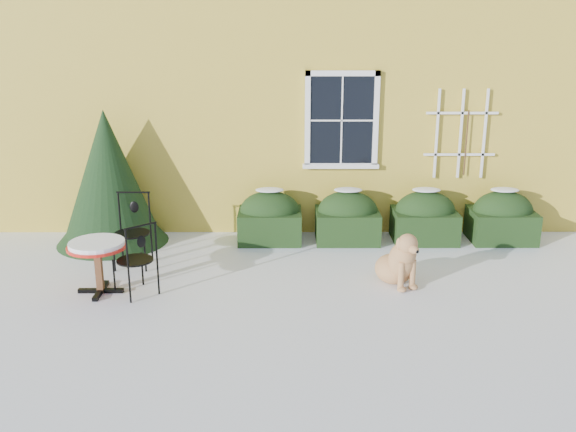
{
  "coord_description": "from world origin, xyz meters",
  "views": [
    {
      "loc": [
        -0.02,
        -7.72,
        3.54
      ],
      "look_at": [
        0.0,
        1.0,
        0.9
      ],
      "focal_mm": 40.0,
      "sensor_mm": 36.0,
      "label": 1
    }
  ],
  "objects_px": {
    "patio_chair_near": "(136,259)",
    "patio_chair_far": "(133,230)",
    "dog": "(399,262)",
    "evergreen_shrub": "(109,190)",
    "bistro_table": "(97,250)"
  },
  "relations": [
    {
      "from": "bistro_table",
      "to": "patio_chair_far",
      "type": "distance_m",
      "value": 1.09
    },
    {
      "from": "bistro_table",
      "to": "dog",
      "type": "height_order",
      "value": "dog"
    },
    {
      "from": "patio_chair_near",
      "to": "patio_chair_far",
      "type": "relative_size",
      "value": 0.93
    },
    {
      "from": "evergreen_shrub",
      "to": "dog",
      "type": "relative_size",
      "value": 2.47
    },
    {
      "from": "bistro_table",
      "to": "patio_chair_near",
      "type": "xyz_separation_m",
      "value": [
        0.53,
        -0.06,
        -0.1
      ]
    },
    {
      "from": "evergreen_shrub",
      "to": "dog",
      "type": "distance_m",
      "value": 4.88
    },
    {
      "from": "bistro_table",
      "to": "patio_chair_far",
      "type": "height_order",
      "value": "patio_chair_far"
    },
    {
      "from": "patio_chair_near",
      "to": "dog",
      "type": "bearing_deg",
      "value": 143.69
    },
    {
      "from": "evergreen_shrub",
      "to": "bistro_table",
      "type": "distance_m",
      "value": 2.17
    },
    {
      "from": "patio_chair_near",
      "to": "dog",
      "type": "distance_m",
      "value": 3.6
    },
    {
      "from": "evergreen_shrub",
      "to": "patio_chair_near",
      "type": "relative_size",
      "value": 2.16
    },
    {
      "from": "bistro_table",
      "to": "patio_chair_near",
      "type": "height_order",
      "value": "patio_chair_near"
    },
    {
      "from": "patio_chair_far",
      "to": "dog",
      "type": "xyz_separation_m",
      "value": [
        3.88,
        -0.79,
        -0.22
      ]
    },
    {
      "from": "evergreen_shrub",
      "to": "patio_chair_near",
      "type": "distance_m",
      "value": 2.39
    },
    {
      "from": "dog",
      "to": "evergreen_shrub",
      "type": "bearing_deg",
      "value": 133.01
    }
  ]
}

